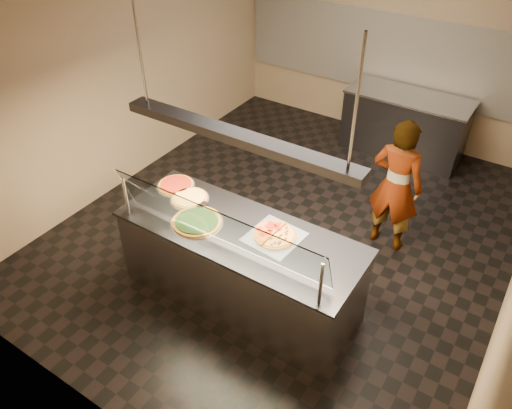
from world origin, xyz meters
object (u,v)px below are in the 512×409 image
Objects in this scene: pizza_spinach at (197,221)px; prep_table at (404,124)px; perforated_tray at (275,236)px; heat_lamp_housing at (237,137)px; pizza_cheese at (190,198)px; pizza_spatula at (199,199)px; half_pizza_pepperoni at (266,230)px; sneeze_guard at (217,226)px; half_pizza_sausage at (283,238)px; serving_counter at (240,266)px; worker at (396,186)px; pizza_tomato at (176,185)px.

pizza_spinach is 4.06m from prep_table.
heat_lamp_housing is at bearing -162.25° from perforated_tray.
pizza_cheese is 0.11m from pizza_spatula.
pizza_spatula is (-0.85, 0.06, -0.01)m from half_pizza_pepperoni.
sneeze_guard is 0.67m from half_pizza_sausage.
pizza_cheese is at bearing 169.20° from serving_counter.
pizza_cheese is 2.29m from worker.
pizza_tomato is at bearing 149.58° from sneeze_guard.
half_pizza_pepperoni is at bearing 20.03° from pizza_spinach.
half_pizza_pepperoni is 0.69m from pizza_spinach.
sneeze_guard is 5.49× the size of pizza_cheese.
worker reaches higher than prep_table.
worker is (1.36, 1.83, -0.13)m from pizza_spinach.
worker is 0.71× the size of heat_lamp_housing.
pizza_cheese is 1.25m from heat_lamp_housing.
worker is at bearing 43.19° from pizza_cheese.
prep_table is 4.13m from heat_lamp_housing.
prep_table is (1.34, 3.59, -0.48)m from pizza_tomato.
pizza_spinach is (-0.84, -0.23, -0.01)m from half_pizza_sausage.
pizza_spatula is at bearing -104.67° from prep_table.
sneeze_guard is 1.36× the size of worker.
half_pizza_sausage is 1.15m from pizza_cheese.
pizza_spatula is 0.13× the size of prep_table.
sneeze_guard reaches higher than half_pizza_sausage.
perforated_tray is at bearing -3.66° from pizza_spatula.
pizza_spatula is (-0.62, 0.17, 0.49)m from serving_counter.
sneeze_guard is 0.84m from pizza_spatula.
sneeze_guard is 1.19m from pizza_tomato.
pizza_spatula is (0.38, -0.08, 0.01)m from pizza_tomato.
half_pizza_sausage is (0.19, -0.00, -0.01)m from half_pizza_pepperoni.
heat_lamp_housing is (-0.33, -0.10, 1.01)m from perforated_tray.
pizza_tomato is 1.44m from heat_lamp_housing.
heat_lamp_housing reaches higher than pizza_spatula.
heat_lamp_housing reaches higher than half_pizza_pepperoni.
sneeze_guard is 5.45× the size of pizza_tomato.
heat_lamp_housing is (0.62, -0.17, 0.99)m from pizza_spatula.
half_pizza_pepperoni is 0.79× the size of pizza_spinach.
pizza_cheese is (-0.31, 0.27, -0.00)m from pizza_spinach.
pizza_tomato is 1.74× the size of pizza_spatula.
pizza_spatula is at bearing 176.05° from half_pizza_pepperoni.
half_pizza_sausage is 1.68m from worker.
half_pizza_pepperoni is at bearing 62.59° from sneeze_guard.
heat_lamp_housing is at bearing 90.00° from sneeze_guard.
pizza_spinach reaches higher than perforated_tray.
serving_counter is at bearing 0.00° from heat_lamp_housing.
heat_lamp_housing reaches higher than sneeze_guard.
serving_counter is 1.48m from heat_lamp_housing.
pizza_spinach is 2.20× the size of pizza_spatula.
pizza_spinach is at bearing -159.97° from half_pizza_pepperoni.
pizza_spinach reaches higher than prep_table.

